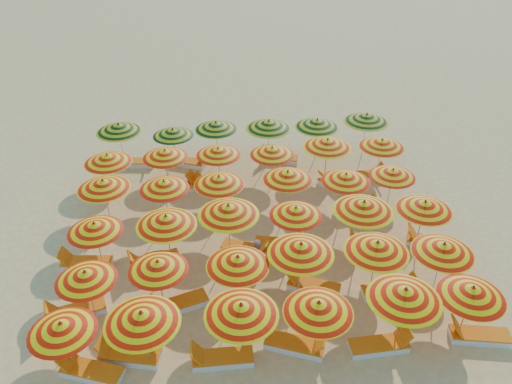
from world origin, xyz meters
TOP-DOWN VIEW (x-y plane):
  - ground at (0.00, 0.00)m, footprint 120.00×120.00m
  - umbrella_0 at (-5.67, -5.46)m, footprint 2.31×2.31m
  - umbrella_1 at (-3.59, -5.52)m, footprint 2.32×2.32m
  - umbrella_2 at (-1.00, -5.50)m, footprint 2.39×2.39m
  - umbrella_3 at (1.06, -5.54)m, footprint 2.16×2.16m
  - umbrella_4 at (3.47, -5.44)m, footprint 2.44×2.44m
  - umbrella_5 at (5.43, -5.39)m, footprint 2.48×2.48m
  - umbrella_6 at (-5.40, -3.55)m, footprint 2.24×2.24m
  - umbrella_7 at (-3.33, -3.32)m, footprint 2.13×2.13m
  - umbrella_8 at (-0.95, -3.48)m, footprint 2.12×2.12m
  - umbrella_9 at (0.99, -3.25)m, footprint 2.12×2.12m
  - umbrella_10 at (3.34, -3.35)m, footprint 2.35×2.35m
  - umbrella_11 at (5.40, -3.54)m, footprint 2.18×2.18m
  - umbrella_12 at (-5.51, -1.23)m, footprint 2.15×2.15m
  - umbrella_13 at (-3.16, -1.35)m, footprint 2.63×2.63m
  - umbrella_14 at (-1.09, -1.04)m, footprint 2.51×2.51m
  - umbrella_15 at (1.22, -1.02)m, footprint 2.27×2.27m
  - umbrella_16 at (3.51, -1.28)m, footprint 2.48×2.48m
  - umbrella_17 at (5.68, -1.29)m, footprint 2.41×2.41m
  - umbrella_18 at (-5.59, 1.21)m, footprint 2.21×2.21m
  - umbrella_19 at (-3.36, 1.13)m, footprint 2.35×2.35m
  - umbrella_20 at (-1.33, 1.15)m, footprint 2.35×2.35m
  - umbrella_21 at (1.29, 1.25)m, footprint 2.04×2.04m
  - umbrella_22 at (3.47, 0.91)m, footprint 1.97×1.97m
  - umbrella_23 at (5.40, 1.18)m, footprint 2.40×2.40m
  - umbrella_24 at (-5.73, 3.24)m, footprint 1.96×1.96m
  - umbrella_25 at (-3.45, 3.49)m, footprint 2.09×2.09m
  - umbrella_26 at (-1.27, 3.52)m, footprint 2.45×2.45m
  - umbrella_27 at (0.96, 3.33)m, footprint 2.05×2.05m
  - umbrella_28 at (3.31, 3.44)m, footprint 2.62×2.62m
  - umbrella_29 at (5.66, 3.38)m, footprint 2.59×2.59m
  - umbrella_30 at (-5.59, 5.82)m, footprint 2.67×2.67m
  - umbrella_31 at (-3.22, 5.56)m, footprint 2.28×2.28m
  - umbrella_32 at (-1.28, 5.79)m, footprint 2.33×2.33m
  - umbrella_33 at (1.08, 5.42)m, footprint 2.29×2.29m
  - umbrella_34 at (3.29, 5.44)m, footprint 2.05×2.05m
  - umbrella_35 at (5.63, 5.64)m, footprint 2.45×2.45m
  - lounger_0 at (-5.16, -5.69)m, footprint 1.83×1.14m
  - lounger_1 at (-4.19, -5.26)m, footprint 1.82×0.96m
  - lounger_2 at (-1.60, -5.63)m, footprint 1.73×0.58m
  - lounger_3 at (0.56, -5.38)m, footprint 1.82×1.18m
  - lounger_4 at (2.96, -5.63)m, footprint 1.76×0.67m
  - lounger_5 at (5.93, -5.58)m, footprint 1.81×0.90m
  - lounger_6 at (-5.99, -3.43)m, footprint 1.83×1.05m
  - lounger_7 at (-2.82, -3.44)m, footprint 1.83×1.11m
  - lounger_8 at (1.50, -3.06)m, footprint 1.82×1.24m
  - lounger_9 at (3.94, -3.55)m, footprint 1.74×0.61m
  - lounger_10 at (-6.11, -1.16)m, footprint 1.78×0.76m
  - lounger_11 at (-3.76, -1.30)m, footprint 1.83×1.05m
  - lounger_12 at (-0.50, -0.98)m, footprint 1.82×1.20m
  - lounger_13 at (0.72, -0.83)m, footprint 1.81×0.92m
  - lounger_14 at (4.01, -1.34)m, footprint 1.82×0.99m
  - lounger_15 at (6.18, -1.27)m, footprint 1.82×1.20m
  - lounger_16 at (4.07, 0.90)m, footprint 1.81×0.88m
  - lounger_17 at (-2.86, 3.35)m, footprint 1.83×1.11m
  - lounger_18 at (-1.87, 3.43)m, footprint 1.82×1.19m
  - lounger_19 at (3.82, 3.36)m, footprint 1.82×1.18m
  - lounger_20 at (5.16, 3.51)m, footprint 1.75×0.63m
  - lounger_21 at (-4.99, 5.74)m, footprint 1.79×0.80m
  - lounger_22 at (-2.62, 5.51)m, footprint 1.82×1.21m
  - lounger_23 at (1.58, 5.46)m, footprint 1.82×1.02m
  - beachgoer_b at (-0.20, -2.23)m, footprint 0.85×0.74m

SIDE VIEW (x-z plane):
  - ground at x=0.00m, z-range 0.00..0.00m
  - lounger_0 at x=-5.16m, z-range -0.19..0.50m
  - lounger_1 at x=-4.19m, z-range -0.19..0.50m
  - lounger_2 at x=-1.60m, z-range -0.19..0.50m
  - lounger_3 at x=0.56m, z-range -0.19..0.50m
  - lounger_4 at x=2.96m, z-range -0.19..0.50m
  - lounger_5 at x=5.93m, z-range -0.19..0.50m
  - lounger_6 at x=-5.99m, z-range -0.19..0.50m
  - lounger_7 at x=-2.82m, z-range -0.19..0.50m
  - lounger_8 at x=1.50m, z-range -0.19..0.50m
  - lounger_9 at x=3.94m, z-range -0.19..0.50m
  - lounger_10 at x=-6.11m, z-range -0.19..0.50m
  - lounger_11 at x=-3.76m, z-range -0.19..0.50m
  - lounger_12 at x=-0.50m, z-range -0.19..0.50m
  - lounger_13 at x=0.72m, z-range -0.19..0.50m
  - lounger_14 at x=4.01m, z-range -0.19..0.50m
  - lounger_15 at x=6.18m, z-range -0.19..0.50m
  - lounger_16 at x=4.07m, z-range -0.19..0.50m
  - lounger_17 at x=-2.86m, z-range -0.19..0.50m
  - lounger_18 at x=-1.87m, z-range -0.19..0.50m
  - lounger_19 at x=3.82m, z-range -0.19..0.50m
  - lounger_20 at x=5.16m, z-range -0.19..0.50m
  - lounger_21 at x=-4.99m, z-range -0.19..0.50m
  - lounger_22 at x=-2.62m, z-range -0.19..0.50m
  - lounger_23 at x=1.58m, z-range -0.19..0.50m
  - beachgoer_b at x=-0.20m, z-range 0.00..1.49m
  - umbrella_0 at x=-5.67m, z-range 0.73..2.63m
  - umbrella_23 at x=5.40m, z-range 0.73..2.64m
  - umbrella_6 at x=-5.40m, z-range 0.73..2.65m
  - umbrella_31 at x=-3.22m, z-range 0.73..2.66m
  - umbrella_7 at x=-3.33m, z-range 0.73..2.67m
  - umbrella_12 at x=-5.51m, z-range 0.74..2.69m
  - umbrella_15 at x=1.22m, z-range 0.74..2.69m
  - umbrella_27 at x=0.96m, z-range 0.75..2.71m
  - umbrella_26 at x=-1.27m, z-range 0.75..2.71m
  - umbrella_19 at x=-3.36m, z-range 0.75..2.73m
  - umbrella_22 at x=3.47m, z-range 0.76..2.75m
  - umbrella_25 at x=-3.45m, z-range 0.76..2.76m
  - umbrella_5 at x=5.43m, z-range 0.77..2.78m
  - umbrella_21 at x=1.29m, z-range 0.77..2.80m
  - umbrella_20 at x=-1.33m, z-range 0.77..2.80m
  - umbrella_24 at x=-5.73m, z-range 0.78..2.82m
  - umbrella_3 at x=1.06m, z-range 0.78..2.83m
  - umbrella_8 at x=-0.95m, z-range 0.78..2.83m
  - umbrella_11 at x=5.40m, z-range 0.78..2.83m
  - umbrella_32 at x=-1.28m, z-range 0.78..2.84m
  - umbrella_29 at x=5.66m, z-range 0.79..2.85m
  - umbrella_17 at x=5.68m, z-range 0.79..2.87m
  - umbrella_18 at x=-5.59m, z-range 0.79..2.88m
  - umbrella_34 at x=3.29m, z-range 0.81..2.95m
  - umbrella_2 at x=-1.00m, z-range 0.81..2.96m
  - umbrella_10 at x=3.34m, z-range 0.81..2.96m
  - umbrella_1 at x=-3.59m, z-range 0.82..2.96m
  - umbrella_13 at x=-3.16m, z-range 0.82..2.98m
  - umbrella_28 at x=3.31m, z-range 0.82..2.99m
  - umbrella_30 at x=-5.59m, z-range 0.83..3.00m
  - umbrella_9 at x=0.99m, z-range 0.83..3.03m
  - umbrella_4 at x=3.47m, z-range 0.83..3.03m
  - umbrella_33 at x=1.08m, z-range 0.84..3.04m
  - umbrella_35 at x=5.63m, z-range 0.84..3.06m
  - umbrella_16 at x=3.51m, z-range 0.84..3.06m
  - umbrella_14 at x=-1.09m, z-range 0.85..3.08m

